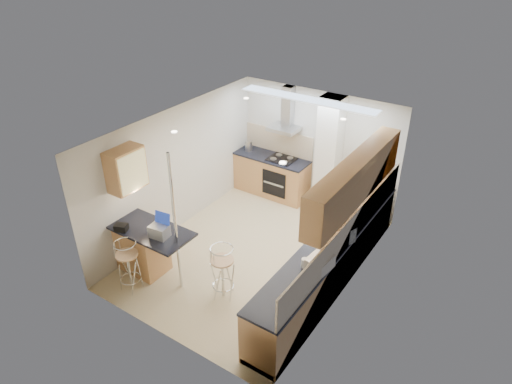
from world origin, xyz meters
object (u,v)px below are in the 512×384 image
Objects in this scene: bar_stool_near at (129,266)px; bar_stool_end at (223,272)px; bread_bin at (320,263)px; laptop at (159,231)px; microwave at (337,236)px.

bar_stool_end reaches higher than bar_stool_near.
laptop is at bearing -157.94° from bread_bin.
laptop reaches higher than bread_bin.
microwave is at bearing 9.68° from bar_stool_near.
laptop is at bearing 28.00° from bar_stool_near.
bar_stool_near is at bearing 158.03° from bar_stool_end.
microwave is 3.43m from bar_stool_near.
laptop is 0.32× the size of bar_stool_near.
laptop is 0.77× the size of bread_bin.
bar_stool_end is at bearing 7.36° from laptop.
bread_bin is at bearing -154.98° from microwave.
laptop is at bearing 140.87° from microwave.
bar_stool_near is at bearing 144.42° from microwave.
bar_stool_end is (-1.40, -1.18, -0.57)m from microwave.
microwave reaches higher than bar_stool_end.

